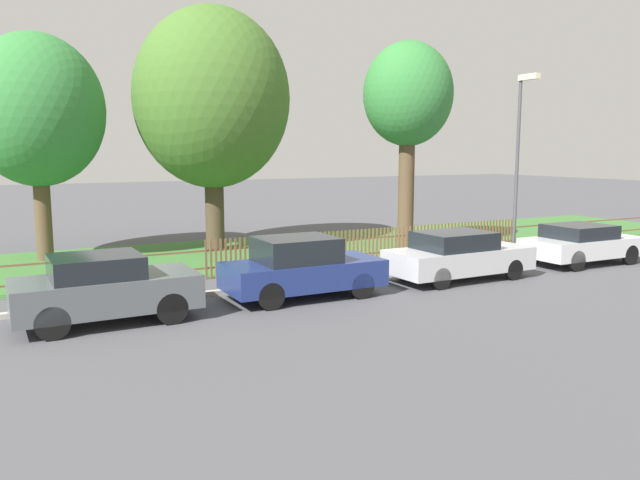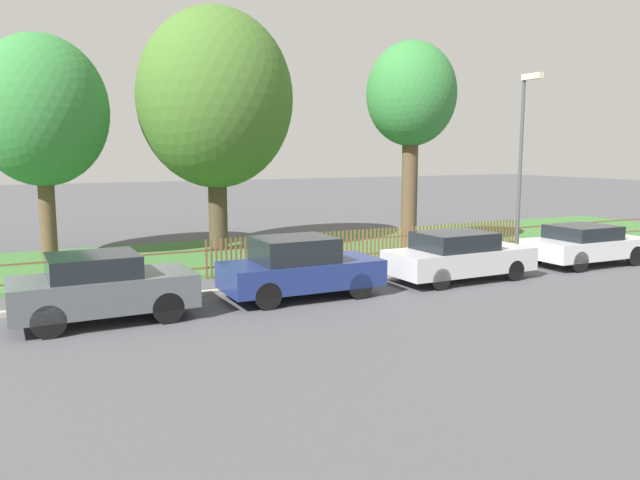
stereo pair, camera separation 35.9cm
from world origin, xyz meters
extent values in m
plane|color=#4C4C51|center=(0.00, 0.00, 0.00)|extent=(120.00, 120.00, 0.00)
cube|color=#B2ADA3|center=(0.00, 0.10, 0.06)|extent=(35.96, 0.20, 0.12)
cube|color=#3D7033|center=(0.00, 5.85, 0.01)|extent=(35.96, 7.54, 0.01)
cube|color=brown|center=(0.00, 2.10, 0.32)|extent=(35.96, 0.03, 0.05)
cube|color=brown|center=(0.00, 2.10, 0.81)|extent=(35.96, 0.03, 0.05)
cube|color=brown|center=(-5.78, 2.08, 0.56)|extent=(0.06, 0.03, 1.13)
cube|color=brown|center=(-5.63, 2.08, 0.56)|extent=(0.06, 0.03, 1.13)
cube|color=brown|center=(-5.48, 2.08, 0.56)|extent=(0.06, 0.03, 1.13)
cube|color=brown|center=(-5.34, 2.08, 0.56)|extent=(0.06, 0.03, 1.13)
cube|color=brown|center=(-5.19, 2.08, 0.56)|extent=(0.06, 0.03, 1.13)
cube|color=brown|center=(-5.05, 2.08, 0.56)|extent=(0.06, 0.03, 1.13)
cube|color=brown|center=(-4.90, 2.08, 0.56)|extent=(0.06, 0.03, 1.13)
cube|color=brown|center=(-4.75, 2.08, 0.56)|extent=(0.06, 0.03, 1.13)
cube|color=brown|center=(-4.61, 2.08, 0.56)|extent=(0.06, 0.03, 1.13)
cube|color=brown|center=(-4.46, 2.08, 0.56)|extent=(0.06, 0.03, 1.13)
cube|color=brown|center=(-4.31, 2.08, 0.56)|extent=(0.06, 0.03, 1.13)
cube|color=brown|center=(-4.17, 2.08, 0.56)|extent=(0.06, 0.03, 1.13)
cube|color=brown|center=(-4.02, 2.08, 0.56)|extent=(0.06, 0.03, 1.13)
cube|color=brown|center=(-3.88, 2.08, 0.56)|extent=(0.06, 0.03, 1.13)
cube|color=brown|center=(-3.73, 2.08, 0.56)|extent=(0.06, 0.03, 1.13)
cube|color=brown|center=(-3.58, 2.08, 0.56)|extent=(0.06, 0.03, 1.13)
cube|color=brown|center=(-3.44, 2.08, 0.56)|extent=(0.06, 0.03, 1.13)
cube|color=brown|center=(-3.29, 2.08, 0.56)|extent=(0.06, 0.03, 1.13)
cube|color=brown|center=(-3.14, 2.08, 0.56)|extent=(0.06, 0.03, 1.13)
cube|color=brown|center=(-3.00, 2.08, 0.56)|extent=(0.06, 0.03, 1.13)
cube|color=brown|center=(-2.85, 2.08, 0.56)|extent=(0.06, 0.03, 1.13)
cube|color=brown|center=(-2.71, 2.08, 0.56)|extent=(0.06, 0.03, 1.13)
cube|color=brown|center=(-2.56, 2.08, 0.56)|extent=(0.06, 0.03, 1.13)
cube|color=brown|center=(-2.41, 2.08, 0.56)|extent=(0.06, 0.03, 1.13)
cube|color=brown|center=(-2.27, 2.08, 0.56)|extent=(0.06, 0.03, 1.13)
cube|color=brown|center=(-2.12, 2.08, 0.56)|extent=(0.06, 0.03, 1.13)
cube|color=brown|center=(-1.97, 2.08, 0.56)|extent=(0.06, 0.03, 1.13)
cube|color=brown|center=(-1.83, 2.08, 0.56)|extent=(0.06, 0.03, 1.13)
cube|color=brown|center=(-1.68, 2.08, 0.56)|extent=(0.06, 0.03, 1.13)
cube|color=brown|center=(-1.54, 2.08, 0.56)|extent=(0.06, 0.03, 1.13)
cube|color=brown|center=(-1.39, 2.08, 0.56)|extent=(0.06, 0.03, 1.13)
cube|color=brown|center=(-1.24, 2.08, 0.56)|extent=(0.06, 0.03, 1.13)
cube|color=brown|center=(-1.10, 2.08, 0.56)|extent=(0.06, 0.03, 1.13)
cube|color=brown|center=(-0.95, 2.08, 0.56)|extent=(0.06, 0.03, 1.13)
cube|color=brown|center=(-0.80, 2.08, 0.56)|extent=(0.06, 0.03, 1.13)
cube|color=brown|center=(-0.66, 2.08, 0.56)|extent=(0.06, 0.03, 1.13)
cube|color=brown|center=(-0.51, 2.08, 0.56)|extent=(0.06, 0.03, 1.13)
cube|color=brown|center=(-0.37, 2.08, 0.56)|extent=(0.06, 0.03, 1.13)
cube|color=brown|center=(-0.22, 2.08, 0.56)|extent=(0.06, 0.03, 1.13)
cube|color=brown|center=(-0.07, 2.08, 0.56)|extent=(0.06, 0.03, 1.13)
cube|color=brown|center=(0.07, 2.08, 0.56)|extent=(0.06, 0.03, 1.13)
cube|color=brown|center=(0.22, 2.08, 0.56)|extent=(0.06, 0.03, 1.13)
cube|color=brown|center=(0.37, 2.08, 0.56)|extent=(0.06, 0.03, 1.13)
cube|color=brown|center=(0.51, 2.08, 0.56)|extent=(0.06, 0.03, 1.13)
cube|color=brown|center=(0.66, 2.08, 0.56)|extent=(0.06, 0.03, 1.13)
cube|color=brown|center=(0.80, 2.08, 0.56)|extent=(0.06, 0.03, 1.13)
cube|color=brown|center=(0.95, 2.08, 0.56)|extent=(0.06, 0.03, 1.13)
cube|color=brown|center=(1.10, 2.08, 0.56)|extent=(0.06, 0.03, 1.13)
cube|color=brown|center=(1.24, 2.08, 0.56)|extent=(0.06, 0.03, 1.13)
cube|color=brown|center=(1.39, 2.08, 0.56)|extent=(0.06, 0.03, 1.13)
cube|color=brown|center=(1.54, 2.08, 0.56)|extent=(0.06, 0.03, 1.13)
cube|color=brown|center=(1.68, 2.08, 0.56)|extent=(0.06, 0.03, 1.13)
cube|color=brown|center=(1.83, 2.08, 0.56)|extent=(0.06, 0.03, 1.13)
cube|color=brown|center=(1.97, 2.08, 0.56)|extent=(0.06, 0.03, 1.13)
cube|color=brown|center=(2.12, 2.08, 0.56)|extent=(0.06, 0.03, 1.13)
cube|color=brown|center=(2.27, 2.08, 0.56)|extent=(0.06, 0.03, 1.13)
cube|color=brown|center=(2.41, 2.08, 0.56)|extent=(0.06, 0.03, 1.13)
cube|color=brown|center=(2.56, 2.08, 0.56)|extent=(0.06, 0.03, 1.13)
cube|color=brown|center=(2.71, 2.08, 0.56)|extent=(0.06, 0.03, 1.13)
cube|color=brown|center=(2.85, 2.08, 0.56)|extent=(0.06, 0.03, 1.13)
cube|color=brown|center=(3.00, 2.08, 0.56)|extent=(0.06, 0.03, 1.13)
cube|color=brown|center=(3.14, 2.08, 0.56)|extent=(0.06, 0.03, 1.13)
cube|color=brown|center=(3.29, 2.08, 0.56)|extent=(0.06, 0.03, 1.13)
cube|color=brown|center=(3.44, 2.08, 0.56)|extent=(0.06, 0.03, 1.13)
cube|color=brown|center=(3.58, 2.08, 0.56)|extent=(0.06, 0.03, 1.13)
cube|color=brown|center=(3.73, 2.08, 0.56)|extent=(0.06, 0.03, 1.13)
cube|color=brown|center=(3.88, 2.08, 0.56)|extent=(0.06, 0.03, 1.13)
cube|color=brown|center=(4.02, 2.08, 0.56)|extent=(0.06, 0.03, 1.13)
cube|color=brown|center=(4.17, 2.08, 0.56)|extent=(0.06, 0.03, 1.13)
cube|color=brown|center=(4.31, 2.08, 0.56)|extent=(0.06, 0.03, 1.13)
cube|color=brown|center=(4.46, 2.08, 0.56)|extent=(0.06, 0.03, 1.13)
cube|color=brown|center=(4.61, 2.08, 0.56)|extent=(0.06, 0.03, 1.13)
cube|color=brown|center=(4.75, 2.08, 0.56)|extent=(0.06, 0.03, 1.13)
cube|color=brown|center=(4.90, 2.08, 0.56)|extent=(0.06, 0.03, 1.13)
cube|color=brown|center=(5.05, 2.08, 0.56)|extent=(0.06, 0.03, 1.13)
cube|color=brown|center=(5.19, 2.08, 0.56)|extent=(0.06, 0.03, 1.13)
cube|color=brown|center=(5.34, 2.08, 0.56)|extent=(0.06, 0.03, 1.13)
cube|color=brown|center=(5.48, 2.08, 0.56)|extent=(0.06, 0.03, 1.13)
cube|color=brown|center=(5.63, 2.08, 0.56)|extent=(0.06, 0.03, 1.13)
cube|color=brown|center=(5.78, 2.08, 0.56)|extent=(0.06, 0.03, 1.13)
cube|color=#51565B|center=(-8.99, -1.27, 0.64)|extent=(3.75, 1.81, 0.71)
cube|color=black|center=(-9.18, -1.27, 1.22)|extent=(1.81, 1.60, 0.46)
cylinder|color=black|center=(-7.85, -0.45, 0.33)|extent=(0.67, 0.15, 0.67)
cylinder|color=black|center=(-7.83, -2.05, 0.33)|extent=(0.67, 0.15, 0.67)
cylinder|color=black|center=(-10.16, -0.48, 0.33)|extent=(0.67, 0.15, 0.67)
cylinder|color=black|center=(-10.14, -2.09, 0.33)|extent=(0.67, 0.15, 0.67)
cube|color=navy|center=(-4.32, -1.16, 0.60)|extent=(3.91, 1.76, 0.64)
cube|color=black|center=(-4.52, -1.15, 1.22)|extent=(1.88, 1.57, 0.60)
cylinder|color=black|center=(-3.11, -0.37, 0.32)|extent=(0.64, 0.14, 0.64)
cylinder|color=black|center=(-3.12, -1.96, 0.32)|extent=(0.64, 0.14, 0.64)
cylinder|color=black|center=(-5.53, -0.35, 0.32)|extent=(0.64, 0.14, 0.64)
cylinder|color=black|center=(-5.54, -1.94, 0.32)|extent=(0.64, 0.14, 0.64)
cube|color=#BCBCC1|center=(0.52, -1.24, 0.57)|extent=(4.20, 1.79, 0.64)
cube|color=black|center=(0.31, -1.25, 1.13)|extent=(2.02, 1.59, 0.48)
cylinder|color=black|center=(1.81, -0.43, 0.29)|extent=(0.58, 0.15, 0.58)
cylinder|color=black|center=(1.83, -2.03, 0.29)|extent=(0.58, 0.15, 0.58)
cylinder|color=black|center=(-0.78, -0.46, 0.29)|extent=(0.58, 0.15, 0.58)
cylinder|color=black|center=(-0.76, -2.06, 0.29)|extent=(0.58, 0.15, 0.58)
cube|color=silver|center=(5.65, -1.16, 0.56)|extent=(3.94, 1.85, 0.58)
cube|color=black|center=(5.45, -1.16, 1.06)|extent=(1.90, 1.64, 0.42)
cylinder|color=black|center=(6.87, -0.34, 0.32)|extent=(0.64, 0.15, 0.64)
cylinder|color=black|center=(6.85, -2.01, 0.32)|extent=(0.64, 0.15, 0.64)
cylinder|color=black|center=(4.44, -0.32, 0.32)|extent=(0.64, 0.15, 0.64)
cylinder|color=black|center=(4.43, -1.98, 0.32)|extent=(0.64, 0.15, 0.64)
cylinder|color=black|center=(-3.37, 0.79, 0.26)|extent=(0.53, 0.12, 0.52)
cylinder|color=black|center=(-4.75, 0.84, 0.26)|extent=(0.53, 0.12, 0.52)
ellipsoid|color=#2D3851|center=(-4.06, 0.82, 0.57)|extent=(1.84, 0.63, 0.73)
ellipsoid|color=#2D3851|center=(-3.63, 0.80, 0.77)|extent=(0.45, 0.72, 0.34)
cylinder|color=brown|center=(-9.53, 7.66, 1.77)|extent=(0.52, 0.52, 3.54)
ellipsoid|color=#337A38|center=(-9.53, 7.66, 4.89)|extent=(4.27, 4.27, 4.91)
cylinder|color=#473828|center=(-3.85, 7.07, 1.85)|extent=(0.68, 0.68, 3.70)
ellipsoid|color=#426B28|center=(-3.85, 7.07, 5.45)|extent=(5.52, 5.52, 6.35)
cylinder|color=brown|center=(2.42, 3.99, 2.30)|extent=(0.58, 0.58, 4.60)
ellipsoid|color=#337A38|center=(2.42, 3.99, 5.61)|extent=(3.22, 3.22, 3.70)
cylinder|color=#47474C|center=(4.37, 0.54, 2.91)|extent=(0.11, 0.11, 5.83)
cube|color=beige|center=(4.37, 0.19, 5.93)|extent=(0.20, 0.76, 0.18)
camera|label=1|loc=(-11.00, -14.67, 3.59)|focal=35.00mm
camera|label=2|loc=(-10.68, -14.84, 3.59)|focal=35.00mm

